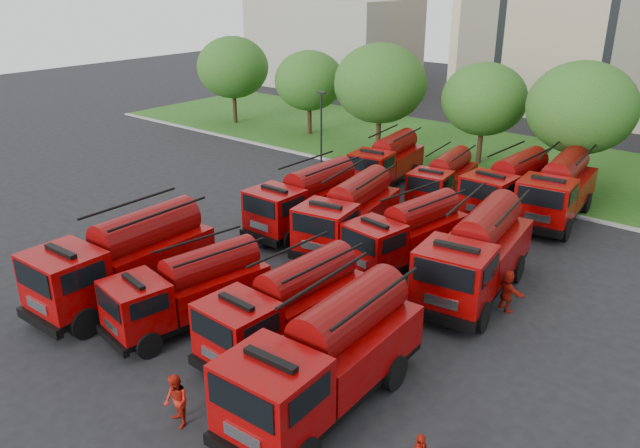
# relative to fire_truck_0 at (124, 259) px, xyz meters

# --- Properties ---
(ground) EXTENTS (140.00, 140.00, 0.00)m
(ground) POSITION_rel_fire_truck_0_xyz_m (3.52, 3.64, -1.82)
(ground) COLOR black
(ground) RESTS_ON ground
(lawn) EXTENTS (70.00, 16.00, 0.12)m
(lawn) POSITION_rel_fire_truck_0_xyz_m (3.52, 29.64, -1.76)
(lawn) COLOR #164D14
(lawn) RESTS_ON ground
(curb) EXTENTS (70.00, 0.30, 0.14)m
(curb) POSITION_rel_fire_truck_0_xyz_m (3.52, 21.54, -1.75)
(curb) COLOR gray
(curb) RESTS_ON ground
(side_building) EXTENTS (18.00, 12.00, 10.00)m
(side_building) POSITION_rel_fire_truck_0_xyz_m (-26.48, 47.64, 3.18)
(side_building) COLOR gray
(side_building) RESTS_ON ground
(tree_0) EXTENTS (6.30, 6.30, 7.70)m
(tree_0) POSITION_rel_fire_truck_0_xyz_m (-20.48, 25.64, 3.19)
(tree_0) COLOR #382314
(tree_0) RESTS_ON ground
(tree_1) EXTENTS (5.71, 5.71, 6.98)m
(tree_1) POSITION_rel_fire_truck_0_xyz_m (-12.48, 26.64, 2.72)
(tree_1) COLOR #382314
(tree_1) RESTS_ON ground
(tree_2) EXTENTS (6.72, 6.72, 8.22)m
(tree_2) POSITION_rel_fire_truck_0_xyz_m (-4.48, 25.14, 3.53)
(tree_2) COLOR #382314
(tree_2) RESTS_ON ground
(tree_3) EXTENTS (5.88, 5.88, 7.19)m
(tree_3) POSITION_rel_fire_truck_0_xyz_m (2.52, 27.64, 2.86)
(tree_3) COLOR #382314
(tree_3) RESTS_ON ground
(tree_4) EXTENTS (6.55, 6.55, 8.01)m
(tree_4) POSITION_rel_fire_truck_0_xyz_m (9.52, 26.14, 3.40)
(tree_4) COLOR #382314
(tree_4) RESTS_ON ground
(lamp_post_0) EXTENTS (0.60, 0.25, 5.11)m
(lamp_post_0) POSITION_rel_fire_truck_0_xyz_m (-6.48, 20.84, 1.07)
(lamp_post_0) COLOR black
(lamp_post_0) RESTS_ON ground
(fire_truck_0) EXTENTS (3.10, 8.04, 3.63)m
(fire_truck_0) POSITION_rel_fire_truck_0_xyz_m (0.00, 0.00, 0.00)
(fire_truck_0) COLOR black
(fire_truck_0) RESTS_ON ground
(fire_truck_1) EXTENTS (3.27, 6.80, 2.97)m
(fire_truck_1) POSITION_rel_fire_truck_0_xyz_m (3.64, 0.37, -0.33)
(fire_truck_1) COLOR black
(fire_truck_1) RESTS_ON ground
(fire_truck_2) EXTENTS (2.80, 7.09, 3.18)m
(fire_truck_2) POSITION_rel_fire_truck_0_xyz_m (7.57, 1.62, -0.22)
(fire_truck_2) COLOR black
(fire_truck_2) RESTS_ON ground
(fire_truck_3) EXTENTS (3.18, 7.99, 3.58)m
(fire_truck_3) POSITION_rel_fire_truck_0_xyz_m (10.86, -0.13, -0.02)
(fire_truck_3) COLOR black
(fire_truck_3) RESTS_ON ground
(fire_truck_4) EXTENTS (2.70, 7.30, 3.32)m
(fire_truck_4) POSITION_rel_fire_truck_0_xyz_m (0.78, 10.69, -0.15)
(fire_truck_4) COLOR black
(fire_truck_4) RESTS_ON ground
(fire_truck_5) EXTENTS (3.74, 7.68, 3.35)m
(fire_truck_5) POSITION_rel_fire_truck_0_xyz_m (3.81, 10.44, -0.14)
(fire_truck_5) COLOR black
(fire_truck_5) RESTS_ON ground
(fire_truck_6) EXTENTS (3.28, 7.02, 3.08)m
(fire_truck_6) POSITION_rel_fire_truck_0_xyz_m (7.26, 10.34, -0.28)
(fire_truck_6) COLOR black
(fire_truck_6) RESTS_ON ground
(fire_truck_7) EXTENTS (3.79, 8.30, 3.64)m
(fire_truck_7) POSITION_rel_fire_truck_0_xyz_m (11.03, 9.73, 0.01)
(fire_truck_7) COLOR black
(fire_truck_7) RESTS_ON ground
(fire_truck_8) EXTENTS (3.24, 7.07, 3.10)m
(fire_truck_8) POSITION_rel_fire_truck_0_xyz_m (-0.12, 19.80, -0.26)
(fire_truck_8) COLOR black
(fire_truck_8) RESTS_ON ground
(fire_truck_9) EXTENTS (3.00, 6.58, 2.89)m
(fire_truck_9) POSITION_rel_fire_truck_0_xyz_m (4.42, 18.94, -0.37)
(fire_truck_9) COLOR black
(fire_truck_9) RESTS_ON ground
(fire_truck_10) EXTENTS (2.97, 7.44, 3.33)m
(fire_truck_10) POSITION_rel_fire_truck_0_xyz_m (8.18, 19.62, -0.15)
(fire_truck_10) COLOR black
(fire_truck_10) RESTS_ON ground
(fire_truck_11) EXTENTS (3.44, 7.94, 3.51)m
(fire_truck_11) POSITION_rel_fire_truck_0_xyz_m (10.62, 20.47, -0.06)
(fire_truck_11) COLOR black
(fire_truck_11) RESTS_ON ground
(firefighter_1) EXTENTS (0.96, 0.73, 1.76)m
(firefighter_1) POSITION_rel_fire_truck_0_xyz_m (7.99, -3.80, -1.82)
(firefighter_1) COLOR #AF1A0D
(firefighter_1) RESTS_ON ground
(firefighter_3) EXTENTS (1.40, 1.01, 1.95)m
(firefighter_3) POSITION_rel_fire_truck_0_xyz_m (11.04, 3.22, -1.82)
(firefighter_3) COLOR #AF1A0D
(firefighter_3) RESTS_ON ground
(firefighter_4) EXTENTS (0.80, 0.92, 1.58)m
(firefighter_4) POSITION_rel_fire_truck_0_xyz_m (0.84, 7.45, -1.82)
(firefighter_4) COLOR black
(firefighter_4) RESTS_ON ground
(firefighter_5) EXTENTS (1.79, 1.43, 1.78)m
(firefighter_5) POSITION_rel_fire_truck_0_xyz_m (12.76, 9.17, -1.82)
(firefighter_5) COLOR #AF1A0D
(firefighter_5) RESTS_ON ground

